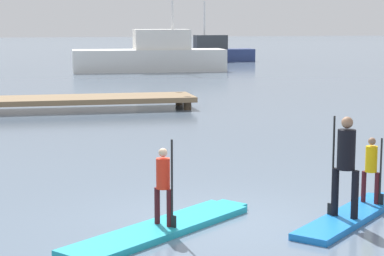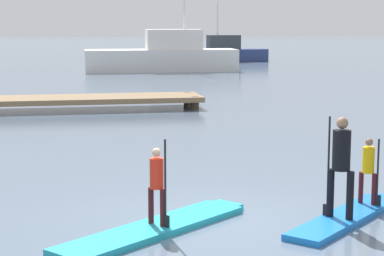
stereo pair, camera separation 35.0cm
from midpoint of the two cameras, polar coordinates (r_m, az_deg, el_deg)
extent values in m
plane|color=slate|center=(11.23, 3.08, -7.58)|extent=(240.00, 240.00, 0.00)
cube|color=#1E9EB2|center=(10.76, -2.17, -8.04)|extent=(3.17, 2.76, 0.10)
cube|color=#1E9EB2|center=(12.09, 3.62, -6.17)|extent=(0.51, 0.55, 0.09)
cylinder|color=#4C1419|center=(10.81, -2.34, -6.16)|extent=(0.08, 0.08, 0.55)
cylinder|color=#4C1419|center=(10.65, -1.38, -6.37)|extent=(0.08, 0.08, 0.55)
cylinder|color=red|center=(10.61, -1.88, -3.62)|extent=(0.29, 0.29, 0.46)
sphere|color=beige|center=(10.55, -1.89, -1.95)|extent=(0.13, 0.13, 0.13)
cylinder|color=black|center=(10.53, -1.18, -4.43)|extent=(0.03, 0.03, 1.31)
cube|color=black|center=(10.67, -1.17, -7.39)|extent=(0.11, 0.13, 0.18)
cube|color=blue|center=(11.64, 12.94, -6.96)|extent=(2.62, 2.49, 0.10)
cube|color=blue|center=(13.04, 15.71, -5.38)|extent=(0.46, 0.47, 0.09)
cylinder|color=black|center=(11.40, 11.80, -5.05)|extent=(0.11, 0.11, 0.75)
cylinder|color=black|center=(11.27, 13.31, -5.26)|extent=(0.11, 0.11, 0.75)
cylinder|color=black|center=(11.19, 12.66, -1.74)|extent=(0.39, 0.39, 0.62)
sphere|color=#8C664C|center=(11.13, 12.74, 0.39)|extent=(0.18, 0.18, 0.18)
cylinder|color=black|center=(11.33, 11.65, -3.02)|extent=(0.03, 0.03, 1.57)
cube|color=black|center=(11.49, 11.55, -6.40)|extent=(0.12, 0.12, 0.18)
cylinder|color=#4C1419|center=(12.35, 14.06, -4.60)|extent=(0.08, 0.08, 0.53)
cylinder|color=#4C1419|center=(12.27, 15.05, -4.73)|extent=(0.08, 0.08, 0.53)
cylinder|color=#F2B20C|center=(12.21, 14.64, -2.47)|extent=(0.27, 0.27, 0.43)
sphere|color=#8C664C|center=(12.16, 14.69, -1.08)|extent=(0.13, 0.13, 0.13)
cylinder|color=black|center=(12.19, 15.33, -3.42)|extent=(0.03, 0.03, 1.11)
cube|color=black|center=(12.29, 15.25, -5.54)|extent=(0.12, 0.12, 0.18)
cube|color=silver|center=(43.89, -2.24, 5.39)|extent=(9.25, 2.67, 1.33)
cube|color=white|center=(43.94, -1.24, 7.05)|extent=(3.38, 2.01, 1.21)
cube|color=navy|center=(54.03, 3.00, 5.78)|extent=(6.00, 1.67, 0.94)
cube|color=#33383D|center=(53.92, 2.71, 6.83)|extent=(2.39, 1.29, 1.05)
cylinder|color=silver|center=(53.77, 2.23, 8.71)|extent=(0.12, 0.12, 2.48)
cube|color=#846B4C|center=(25.43, -14.65, 2.10)|extent=(13.97, 2.07, 0.18)
cylinder|color=#473828|center=(25.13, 0.63, 1.98)|extent=(0.28, 0.28, 0.46)
cylinder|color=#473828|center=(26.56, 0.01, 2.34)|extent=(0.28, 0.28, 0.46)
camera|label=1|loc=(0.18, -89.30, 0.11)|focal=67.18mm
camera|label=2|loc=(0.18, 90.70, -0.11)|focal=67.18mm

